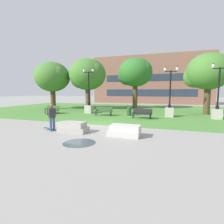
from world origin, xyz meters
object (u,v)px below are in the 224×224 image
lamp_post_left (169,107)px  park_bench_near_left (104,111)px  lamp_post_right (89,104)px  park_bench_near_right (52,109)px  park_bench_far_left (142,113)px  lamp_post_center (217,108)px  concrete_block_left (124,131)px  person_skateboarder (52,116)px  concrete_block_center (73,127)px  skateboard (50,129)px  trash_bin (129,111)px

lamp_post_left → park_bench_near_left: bearing=-168.2°
lamp_post_right → park_bench_near_right: bearing=-156.2°
park_bench_far_left → lamp_post_center: 6.77m
concrete_block_left → park_bench_near_right: size_ratio=0.97×
lamp_post_right → person_skateboarder: bearing=-78.6°
park_bench_near_right → park_bench_far_left: same height
concrete_block_center → lamp_post_left: 10.37m
skateboard → park_bench_near_left: park_bench_near_left is taller
park_bench_near_right → concrete_block_left: bearing=-34.4°
concrete_block_left → park_bench_near_left: park_bench_near_left is taller
trash_bin → park_bench_near_left: bearing=-159.3°
skateboard → park_bench_near_left: 7.42m
lamp_post_center → trash_bin: size_ratio=5.21×
skateboard → park_bench_near_right: size_ratio=0.56×
person_skateboarder → lamp_post_center: lamp_post_center is taller
person_skateboarder → lamp_post_left: bearing=51.9°
park_bench_far_left → lamp_post_right: (-6.41, 2.12, 0.51)m
park_bench_near_right → lamp_post_right: bearing=23.8°
park_bench_far_left → concrete_block_left: bearing=-89.5°
park_bench_near_left → park_bench_far_left: size_ratio=0.97×
park_bench_near_right → skateboard: bearing=-53.4°
concrete_block_left → park_bench_far_left: (-0.06, 6.56, 0.23)m
lamp_post_center → lamp_post_right: size_ratio=0.98×
lamp_post_right → skateboard: bearing=-80.4°
person_skateboarder → lamp_post_left: size_ratio=0.35×
concrete_block_center → park_bench_far_left: park_bench_far_left is taller
skateboard → trash_bin: size_ratio=1.08×
person_skateboarder → lamp_post_center: (11.05, 8.79, 0.06)m
park_bench_far_left → concrete_block_center: bearing=-116.2°
park_bench_near_left → lamp_post_center: (10.51, 1.24, 0.50)m
concrete_block_center → lamp_post_center: bearing=41.6°
concrete_block_left → lamp_post_right: bearing=126.7°
park_bench_far_left → lamp_post_right: lamp_post_right is taller
park_bench_near_right → trash_bin: bearing=8.2°
concrete_block_left → person_skateboarder: size_ratio=1.05×
park_bench_near_right → trash_bin: 8.65m
skateboard → park_bench_near_right: park_bench_near_right is taller
person_skateboarder → trash_bin: bearing=70.5°
skateboard → lamp_post_left: lamp_post_left is taller
concrete_block_center → skateboard: concrete_block_center is taller
skateboard → lamp_post_right: size_ratio=0.20×
concrete_block_center → lamp_post_right: (-3.17, 8.72, 0.74)m
skateboard → trash_bin: (3.32, 8.28, 0.42)m
skateboard → park_bench_near_left: (0.88, 7.36, 0.45)m
skateboard → park_bench_far_left: size_ratio=0.56×
park_bench_far_left → trash_bin: (-1.62, 1.69, -0.04)m
concrete_block_center → lamp_post_center: (9.69, 8.61, 0.73)m
park_bench_far_left → lamp_post_center: (6.44, 2.01, 0.50)m
concrete_block_left → trash_bin: (-1.67, 8.25, 0.20)m
lamp_post_right → park_bench_near_left: bearing=-30.0°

